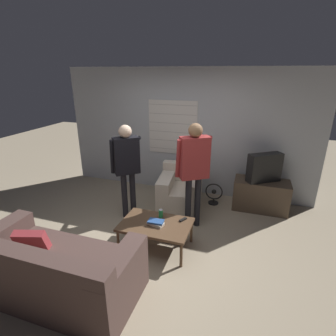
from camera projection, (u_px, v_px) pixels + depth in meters
ground_plane at (149, 243)px, 4.01m from camera, size 16.00×16.00×0.00m
wall_back at (185, 133)px, 5.37m from camera, size 5.20×0.08×2.55m
couch_blue at (54, 271)px, 3.00m from camera, size 1.92×0.93×0.82m
armchair_beige at (181, 191)px, 4.96m from camera, size 0.88×0.98×0.80m
coffee_table at (156, 226)px, 3.79m from camera, size 1.01×0.66×0.40m
tv_stand at (261, 195)px, 4.90m from camera, size 0.99×0.48×0.57m
tv at (264, 168)px, 4.71m from camera, size 0.62×0.52×0.52m
person_left_standing at (127, 160)px, 4.41m from camera, size 0.50×0.82×1.66m
person_right_standing at (194, 163)px, 4.08m from camera, size 0.55×0.89×1.75m
book_stack at (156, 223)px, 3.74m from camera, size 0.25×0.17×0.06m
soda_can at (161, 213)px, 3.92m from camera, size 0.07×0.07×0.13m
spare_remote at (183, 220)px, 3.85m from camera, size 0.10×0.13×0.02m
floor_fan at (214, 194)px, 5.13m from camera, size 0.34×0.20×0.42m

